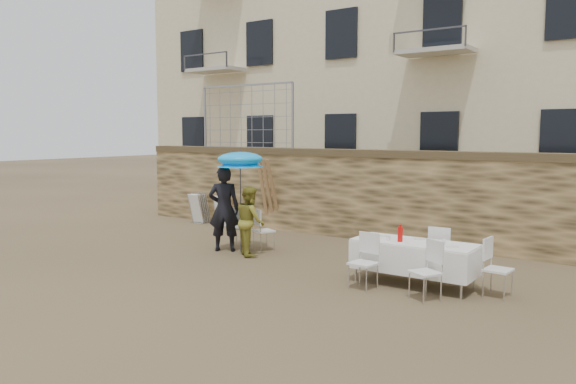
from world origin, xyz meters
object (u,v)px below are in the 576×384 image
Objects in this scene: table_chair_back at (441,252)px; chair_stack_left at (203,207)px; man_suit at (224,209)px; umbrella at (240,162)px; couple_chair_right at (264,229)px; banquet_table at (414,244)px; chair_stack_right at (226,209)px; table_chair_side at (498,268)px; table_chair_front_right at (425,271)px; soda_bottle at (400,234)px; table_chair_front_left at (363,262)px; woman_dress at (250,221)px; couple_chair_left at (240,227)px.

chair_stack_left is (-8.01, 2.16, -0.02)m from table_chair_back.
umbrella is at bearing 162.06° from man_suit.
couple_chair_right is at bearing -173.82° from man_suit.
banquet_table is 7.52m from chair_stack_right.
couple_chair_right is 1.04× the size of chair_stack_right.
chair_stack_right is at bearing 76.08° from table_chair_side.
couple_chair_right is 4.01m from banquet_table.
table_chair_front_right is 9.10m from chair_stack_left.
soda_bottle is 0.27× the size of table_chair_front_right.
chair_stack_left is 0.90m from chair_stack_right.
table_chair_front_left is at bearing 56.13° from table_chair_back.
woman_dress is at bearing 168.82° from table_chair_front_left.
woman_dress is 1.57× the size of table_chair_front_right.
umbrella is 2.22× the size of table_chair_front_left.
chair_stack_left is at bearing -21.63° from table_chair_back.
table_chair_side is (6.02, -0.17, -0.48)m from man_suit.
table_chair_side is (6.02, -0.72, 0.00)m from couple_chair_left.
couple_chair_right is 4.12m from table_chair_back.
couple_chair_right is 3.67m from table_chair_front_left.
table_chair_side is 1.04× the size of chair_stack_left.
table_chair_front_right is (4.42, -1.57, 0.00)m from couple_chair_right.
couple_chair_right and table_chair_back have the same top height.
table_chair_back is at bearing 130.68° from table_chair_front_right.
chair_stack_right is (0.90, 0.00, 0.00)m from chair_stack_left.
couple_chair_right is 1.00× the size of table_chair_back.
couple_chair_right is 5.37m from table_chair_side.
woman_dress is 1.31m from umbrella.
banquet_table is 0.86m from table_chair_back.
umbrella reaches higher than chair_stack_left.
chair_stack_left is (-3.19, 2.69, -0.50)m from man_suit.
table_chair_side is (5.62, -0.27, -1.54)m from umbrella.
couple_chair_left is at bearing -167.33° from table_chair_front_right.
man_suit is 0.91× the size of banquet_table.
soda_bottle is 7.41m from chair_stack_right.
man_suit is 4.17m from table_chair_front_left.
woman_dress reaches higher than couple_chair_left.
umbrella is at bearing 174.98° from banquet_table.
banquet_table is at bearing 36.87° from soda_bottle.
couple_chair_left reaches higher than banquet_table.
chair_stack_right is at bearing 156.84° from banquet_table.
soda_bottle reaches higher than table_chair_front_right.
table_chair_front_right is 1.58m from table_chair_back.
couple_chair_left is at bearing 169.93° from banquet_table.
banquet_table is 0.99m from table_chair_front_left.
chair_stack_left is (-3.59, 2.59, -1.56)m from umbrella.
man_suit is 2.00× the size of table_chair_front_left.
umbrella is 4.43m from banquet_table.
umbrella is 2.32× the size of chair_stack_left.
couple_chair_right is at bearing -35.51° from chair_stack_right.
table_chair_back is at bearing 154.29° from man_suit.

